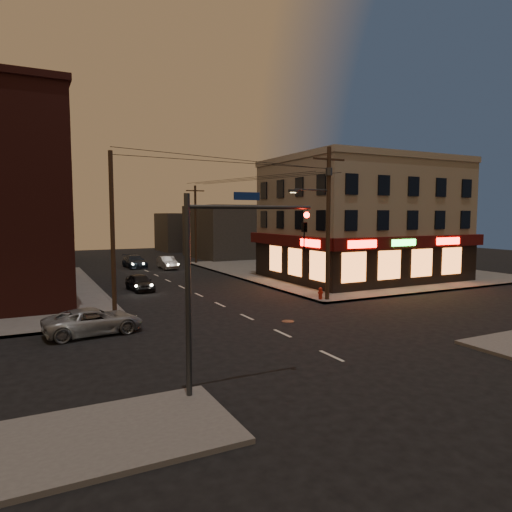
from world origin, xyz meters
TOP-DOWN VIEW (x-y plane):
  - ground at (0.00, 0.00)m, footprint 120.00×120.00m
  - sidewalk_ne at (18.00, 19.00)m, footprint 24.00×28.00m
  - pizza_building at (15.93, 13.43)m, footprint 15.85×12.85m
  - bg_building_ne_a at (14.00, 38.00)m, footprint 10.00×12.00m
  - bg_building_nw at (-13.00, 42.00)m, footprint 9.00×10.00m
  - bg_building_ne_b at (12.00, 52.00)m, footprint 8.00×8.00m
  - utility_pole_main at (6.68, 5.80)m, footprint 4.20×0.44m
  - utility_pole_far at (6.80, 32.00)m, footprint 0.26×0.26m
  - utility_pole_west at (-6.80, 6.50)m, footprint 0.24×0.24m
  - traffic_signal at (-5.57, -5.60)m, footprint 4.49×0.32m
  - suv_cross at (-8.20, 4.00)m, footprint 4.82×2.63m
  - sedan_near at (-3.36, 15.83)m, footprint 1.77×3.86m
  - sedan_mid at (2.39, 28.62)m, footprint 1.53×4.14m
  - sedan_far at (-0.49, 31.28)m, footprint 2.15×4.79m
  - fire_hydrant at (6.40, 6.00)m, footprint 0.35×0.35m

SIDE VIEW (x-z plane):
  - ground at x=0.00m, z-range 0.00..0.00m
  - sidewalk_ne at x=18.00m, z-range 0.00..0.15m
  - fire_hydrant at x=6.40m, z-range 0.19..0.99m
  - sedan_near at x=-3.36m, z-range 0.00..1.28m
  - suv_cross at x=-8.20m, z-range 0.00..1.28m
  - sedan_mid at x=2.39m, z-range 0.00..1.35m
  - sedan_far at x=-0.49m, z-range 0.00..1.36m
  - bg_building_ne_b at x=12.00m, z-range 0.00..6.00m
  - bg_building_ne_a at x=14.00m, z-range 0.00..7.00m
  - bg_building_nw at x=-13.00m, z-range 0.00..8.00m
  - traffic_signal at x=-5.57m, z-range 0.92..7.39m
  - utility_pole_far at x=6.80m, z-range 0.15..9.15m
  - utility_pole_west at x=-6.80m, z-range 0.15..9.15m
  - pizza_building at x=15.93m, z-range 0.10..10.60m
  - utility_pole_main at x=6.68m, z-range 0.76..10.76m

